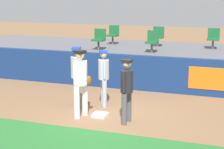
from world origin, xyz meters
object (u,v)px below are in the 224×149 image
(seat_back_center, at_px, (158,35))
(player_runner_visitor, at_px, (104,74))
(player_coach_visitor, at_px, (77,72))
(seat_back_right, at_px, (213,37))
(first_base, at_px, (100,115))
(player_umpire, at_px, (127,87))
(seat_front_left, at_px, (99,38))
(seat_front_center, at_px, (152,40))
(seat_back_left, at_px, (113,34))
(player_fielder_home, at_px, (81,79))

(seat_back_center, bearing_deg, player_runner_visitor, -94.41)
(player_coach_visitor, xyz_separation_m, seat_back_right, (3.49, 5.80, 0.56))
(player_coach_visitor, bearing_deg, seat_back_center, 151.33)
(first_base, xyz_separation_m, seat_back_center, (0.16, 6.47, 1.59))
(player_umpire, xyz_separation_m, seat_front_left, (-2.72, 4.94, 0.63))
(first_base, xyz_separation_m, seat_front_center, (0.35, 4.67, 1.58))
(first_base, bearing_deg, player_umpire, -17.64)
(seat_front_center, relative_size, seat_back_center, 1.00)
(player_runner_visitor, height_order, seat_back_left, seat_back_left)
(seat_back_left, distance_m, seat_front_left, 1.80)
(player_umpire, height_order, seat_front_left, seat_front_left)
(player_coach_visitor, height_order, seat_back_center, seat_back_center)
(first_base, height_order, player_runner_visitor, player_runner_visitor)
(seat_back_right, bearing_deg, seat_back_left, -180.00)
(first_base, bearing_deg, seat_back_right, 69.02)
(seat_front_center, bearing_deg, player_umpire, -84.09)
(first_base, distance_m, player_runner_visitor, 1.39)
(seat_back_center, bearing_deg, first_base, -91.43)
(first_base, relative_size, player_umpire, 0.23)
(player_coach_visitor, xyz_separation_m, seat_back_center, (1.17, 5.80, 0.56))
(seat_front_center, distance_m, seat_back_right, 2.79)
(player_runner_visitor, relative_size, seat_back_right, 2.04)
(player_runner_visitor, xyz_separation_m, seat_back_left, (-1.62, 5.49, 0.63))
(first_base, bearing_deg, player_runner_visitor, 104.90)
(seat_back_left, bearing_deg, first_base, -73.77)
(first_base, height_order, seat_back_left, seat_back_left)
(player_fielder_home, distance_m, player_coach_visitor, 1.01)
(first_base, xyz_separation_m, player_umpire, (0.86, -0.27, 0.96))
(seat_back_left, bearing_deg, player_fielder_home, -78.15)
(first_base, xyz_separation_m, player_coach_visitor, (-1.01, 0.67, 1.02))
(player_runner_visitor, relative_size, seat_front_center, 2.04)
(player_coach_visitor, relative_size, seat_front_left, 2.18)
(player_runner_visitor, xyz_separation_m, seat_front_left, (-1.60, 3.69, 0.63))
(seat_front_center, relative_size, seat_back_left, 1.00)
(player_runner_visitor, bearing_deg, seat_back_center, 146.59)
(player_coach_visitor, bearing_deg, seat_front_center, 143.98)
(player_coach_visitor, xyz_separation_m, player_umpire, (1.87, -0.94, -0.07))
(player_runner_visitor, distance_m, seat_back_left, 5.76)
(player_runner_visitor, relative_size, seat_back_center, 2.04)
(seat_front_center, bearing_deg, seat_back_center, 95.92)
(seat_back_right, xyz_separation_m, seat_front_left, (-4.34, -1.80, 0.00))
(player_coach_visitor, xyz_separation_m, seat_back_left, (-0.87, 5.80, 0.56))
(player_umpire, bearing_deg, seat_back_center, -167.66)
(player_fielder_home, height_order, player_umpire, player_fielder_home)
(seat_back_left, distance_m, seat_back_center, 2.04)
(player_runner_visitor, distance_m, seat_back_center, 5.54)
(seat_front_left, bearing_deg, player_coach_visitor, -78.06)
(player_umpire, bearing_deg, seat_back_right, 172.92)
(seat_back_left, bearing_deg, player_runner_visitor, -73.54)
(seat_front_center, height_order, seat_back_center, same)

